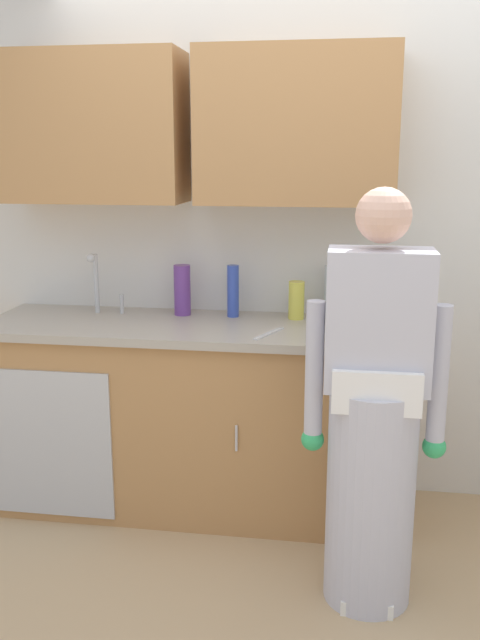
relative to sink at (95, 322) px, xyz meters
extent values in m
plane|color=tan|center=(1.02, -0.71, -0.93)|extent=(9.00, 9.00, 0.00)
cube|color=silver|center=(1.02, 0.34, 0.42)|extent=(4.80, 0.10, 2.70)
cube|color=#B27F4C|center=(-0.03, 0.12, 0.92)|extent=(0.91, 0.34, 0.70)
cube|color=#B27F4C|center=(0.96, 0.12, 0.92)|extent=(0.91, 0.34, 0.70)
cube|color=#B27F4C|center=(0.47, -0.01, -0.48)|extent=(1.90, 0.60, 0.90)
cube|color=#B7BABF|center=(-0.13, -0.31, -0.52)|extent=(0.60, 0.01, 0.72)
cylinder|color=silver|center=(0.75, -0.32, -0.43)|extent=(0.01, 0.01, 0.12)
cylinder|color=silver|center=(1.18, -0.32, -0.43)|extent=(0.01, 0.01, 0.12)
cube|color=#A8A093|center=(0.47, -0.01, -0.01)|extent=(1.96, 0.66, 0.04)
cube|color=#B7BABF|center=(0.00, -0.01, -0.01)|extent=(0.50, 0.36, 0.03)
cylinder|color=#B7BABF|center=(-0.04, 0.14, 0.16)|extent=(0.02, 0.02, 0.30)
sphere|color=#B7BABF|center=(-0.04, 0.08, 0.30)|extent=(0.04, 0.04, 0.04)
cylinder|color=#B7BABF|center=(0.09, 0.14, 0.06)|extent=(0.02, 0.02, 0.10)
cube|color=white|center=(1.33, -0.68, -0.90)|extent=(0.20, 0.26, 0.06)
cylinder|color=silver|center=(1.33, -0.66, -0.49)|extent=(0.34, 0.34, 0.88)
cube|color=silver|center=(1.33, -0.66, 0.21)|extent=(0.38, 0.22, 0.52)
sphere|color=#E2AF97|center=(1.33, -0.66, 0.59)|extent=(0.20, 0.20, 0.20)
cube|color=white|center=(1.33, -0.78, -0.03)|extent=(0.32, 0.04, 0.16)
cylinder|color=silver|center=(1.10, -0.64, 0.00)|extent=(0.07, 0.07, 0.55)
sphere|color=#33B266|center=(1.10, -0.64, -0.28)|extent=(0.09, 0.09, 0.09)
cylinder|color=silver|center=(1.56, -0.64, 0.00)|extent=(0.07, 0.07, 0.55)
sphere|color=#33B266|center=(1.56, -0.64, -0.28)|extent=(0.09, 0.09, 0.09)
cylinder|color=#66388C|center=(0.40, 0.16, 0.14)|extent=(0.08, 0.08, 0.25)
cylinder|color=silver|center=(1.15, 0.23, 0.14)|extent=(0.08, 0.08, 0.26)
cylinder|color=#D8D14C|center=(0.97, 0.16, 0.11)|extent=(0.08, 0.08, 0.19)
cylinder|color=#334CB2|center=(0.66, 0.16, 0.14)|extent=(0.06, 0.06, 0.26)
cylinder|color=#33478C|center=(1.36, -0.12, 0.07)|extent=(0.08, 0.08, 0.10)
cube|color=silver|center=(0.88, -0.16, 0.02)|extent=(0.12, 0.23, 0.01)
cube|color=#4CBF4C|center=(1.22, -0.05, 0.03)|extent=(0.11, 0.07, 0.03)
camera|label=1|loc=(1.21, -3.19, 0.81)|focal=39.21mm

